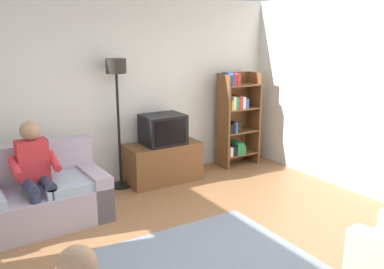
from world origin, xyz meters
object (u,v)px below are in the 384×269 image
bookshelf (236,119)px  floor_lamp (117,88)px  person_on_couch (36,170)px  tv_stand (163,162)px  tv (163,129)px  couch (21,201)px

bookshelf → floor_lamp: (-2.05, 0.03, 0.65)m
person_on_couch → tv_stand: bearing=17.4°
tv → person_on_couch: (-1.91, -0.58, -0.11)m
tv_stand → bookshelf: bookshelf is taller
couch → tv: (2.08, 0.47, 0.50)m
tv_stand → bookshelf: bearing=2.8°
tv_stand → tv: tv is taller
couch → tv_stand: couch is taller
floor_lamp → person_on_couch: floor_lamp is taller
tv → couch: bearing=-167.4°
couch → tv: tv is taller
tv_stand → floor_lamp: floor_lamp is taller
tv → person_on_couch: bearing=-163.2°
floor_lamp → couch: bearing=-157.8°
tv_stand → floor_lamp: bearing=171.2°
couch → tv: 2.19m
bookshelf → tv: bearing=-176.2°
bookshelf → person_on_couch: (-3.32, -0.67, -0.10)m
couch → person_on_couch: size_ratio=1.56×
tv_stand → person_on_couch: size_ratio=0.89×
tv → floor_lamp: floor_lamp is taller
person_on_couch → bookshelf: bearing=11.4°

